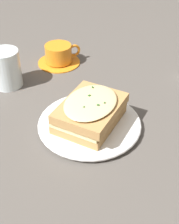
# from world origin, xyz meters

# --- Properties ---
(ground_plane) EXTENTS (2.40, 2.40, 0.00)m
(ground_plane) POSITION_xyz_m (0.00, 0.00, 0.00)
(ground_plane) COLOR #514C47
(dinner_plate) EXTENTS (0.23, 0.23, 0.01)m
(dinner_plate) POSITION_xyz_m (0.02, -0.00, 0.01)
(dinner_plate) COLOR white
(dinner_plate) RESTS_ON ground_plane
(sandwich) EXTENTS (0.16, 0.19, 0.07)m
(sandwich) POSITION_xyz_m (0.02, -0.00, 0.05)
(sandwich) COLOR #B2844C
(sandwich) RESTS_ON dinner_plate
(teacup_with_saucer) EXTENTS (0.12, 0.12, 0.06)m
(teacup_with_saucer) POSITION_xyz_m (-0.10, 0.28, 0.03)
(teacup_with_saucer) COLOR orange
(teacup_with_saucer) RESTS_ON ground_plane
(water_glass) EXTENTS (0.08, 0.08, 0.10)m
(water_glass) POSITION_xyz_m (-0.21, 0.14, 0.05)
(water_glass) COLOR silver
(water_glass) RESTS_ON ground_plane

